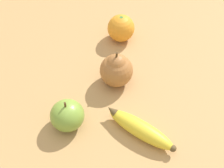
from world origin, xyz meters
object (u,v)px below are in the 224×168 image
banana (140,129)px  apple (67,115)px  orange (121,28)px  pear (116,69)px

banana → apple: apple is taller
orange → apple: 0.31m
pear → apple: (-0.04, 0.16, -0.01)m
orange → pear: pear is taller
banana → apple: 0.16m
banana → apple: size_ratio=2.15×
orange → apple: (-0.16, 0.27, -0.00)m
apple → banana: bearing=-136.0°
banana → orange: (0.27, -0.16, 0.02)m
banana → apple: bearing=26.8°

